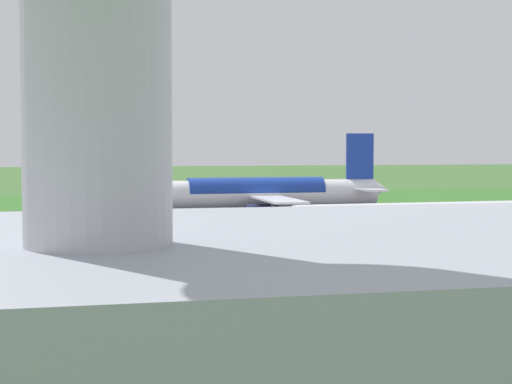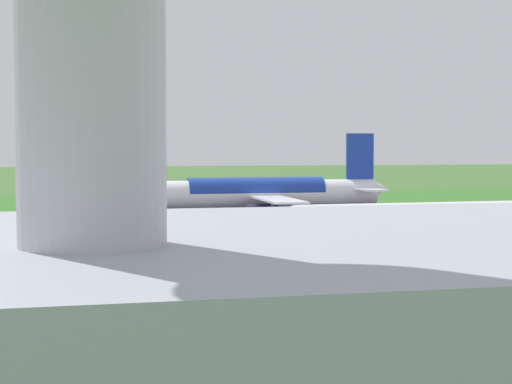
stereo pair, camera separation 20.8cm
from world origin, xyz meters
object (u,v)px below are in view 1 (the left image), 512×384
Objects in this scene: airliner_parked_mid at (467,220)px; service_truck_fuel at (87,216)px; service_car_followme at (502,208)px; airliner_main at (258,193)px; no_stopping_sign at (103,196)px; traffic_cone_orange at (91,204)px.

airliner_parked_mid is 66.45m from service_truck_fuel.
airliner_parked_mid reaches higher than service_car_followme.
airliner_main is 22.07× the size of no_stopping_sign.
service_truck_fuel is (81.75, 5.81, 0.56)m from service_car_followme.
airliner_main is 11.85× the size of service_car_followme.
airliner_main reaches higher than no_stopping_sign.
service_car_followme is at bearing -175.94° from service_truck_fuel.
airliner_main is 51.39m from no_stopping_sign.
service_truck_fuel is (45.06, -48.76, -2.63)m from airliner_parked_mid.
service_car_followme is at bearing 152.81° from traffic_cone_orange.
airliner_main reaches higher than service_truck_fuel.
service_truck_fuel is (32.62, 10.67, -2.95)m from airliner_main.
service_truck_fuel is 11.30× the size of traffic_cone_orange.
service_truck_fuel is 46.65m from traffic_cone_orange.
traffic_cone_orange is at bearing -65.89° from airliner_parked_mid.
no_stopping_sign is at bearing -58.17° from airliner_main.
service_truck_fuel reaches higher than no_stopping_sign.
airliner_parked_mid is 110.37m from no_stopping_sign.
service_truck_fuel is at bearing 87.07° from traffic_cone_orange.
service_car_followme is 0.73× the size of service_truck_fuel.
airliner_parked_mid is (-12.44, 59.43, -0.32)m from airliner_main.
airliner_parked_mid is 65.84m from service_car_followme.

